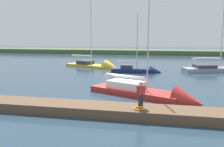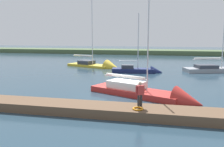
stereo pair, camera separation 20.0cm
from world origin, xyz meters
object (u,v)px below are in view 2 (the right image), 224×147
object	(u,v)px
sailboat_far_right	(100,67)
mooring_post_far	(139,100)
life_ring_buoy	(138,109)
sailboat_mid_channel	(152,96)
sailboat_behind_pier	(140,71)
person_on_dock	(140,93)

from	to	relation	value
sailboat_far_right	mooring_post_far	bearing A→B (deg)	-46.45
life_ring_buoy	sailboat_mid_channel	world-z (taller)	sailboat_mid_channel
mooring_post_far	life_ring_buoy	xyz separation A→B (m)	(-0.02, 1.14, -0.22)
mooring_post_far	sailboat_mid_channel	xyz separation A→B (m)	(-0.63, -4.17, -0.72)
life_ring_buoy	sailboat_mid_channel	size ratio (longest dim) A/B	0.07
life_ring_buoy	sailboat_mid_channel	distance (m)	5.37
sailboat_far_right	sailboat_behind_pier	distance (m)	7.98
sailboat_far_right	sailboat_mid_channel	distance (m)	19.80
sailboat_far_right	person_on_dock	world-z (taller)	sailboat_far_right
mooring_post_far	sailboat_behind_pier	size ratio (longest dim) A/B	0.06
mooring_post_far	sailboat_mid_channel	distance (m)	4.28
mooring_post_far	person_on_dock	world-z (taller)	person_on_dock
sailboat_behind_pier	life_ring_buoy	bearing A→B (deg)	-90.83
sailboat_mid_channel	mooring_post_far	bearing A→B (deg)	-74.58
life_ring_buoy	sailboat_far_right	size ratio (longest dim) A/B	0.05
sailboat_far_right	sailboat_behind_pier	size ratio (longest dim) A/B	1.39
sailboat_behind_pier	mooring_post_far	bearing A→B (deg)	-90.57
sailboat_mid_channel	life_ring_buoy	bearing A→B (deg)	-72.54
sailboat_far_right	sailboat_mid_channel	xyz separation A→B (m)	(-9.12, 17.57, 0.04)
sailboat_far_right	sailboat_mid_channel	bearing A→B (deg)	-40.36
sailboat_behind_pier	person_on_dock	bearing A→B (deg)	-90.50
life_ring_buoy	mooring_post_far	bearing A→B (deg)	-88.90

